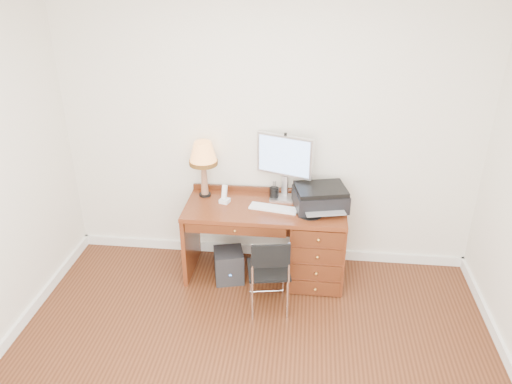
# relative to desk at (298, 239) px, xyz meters

# --- Properties ---
(ground) EXTENTS (4.00, 4.00, 0.00)m
(ground) POSITION_rel_desk_xyz_m (-0.32, -1.40, -0.41)
(ground) COLOR #3D1C0D
(ground) RESTS_ON ground
(room_shell) EXTENTS (4.00, 4.00, 4.00)m
(room_shell) POSITION_rel_desk_xyz_m (-0.32, -0.77, -0.36)
(room_shell) COLOR silver
(room_shell) RESTS_ON ground
(desk) EXTENTS (1.50, 0.67, 0.75)m
(desk) POSITION_rel_desk_xyz_m (0.00, 0.00, 0.00)
(desk) COLOR maroon
(desk) RESTS_ON ground
(monitor) EXTENTS (0.53, 0.27, 0.63)m
(monitor) POSITION_rel_desk_xyz_m (-0.17, 0.21, 0.73)
(monitor) COLOR silver
(monitor) RESTS_ON desk
(keyboard) EXTENTS (0.46, 0.20, 0.02)m
(keyboard) POSITION_rel_desk_xyz_m (-0.24, -0.05, 0.35)
(keyboard) COLOR white
(keyboard) RESTS_ON desk
(mouse_pad) EXTENTS (0.21, 0.21, 0.04)m
(mouse_pad) POSITION_rel_desk_xyz_m (0.10, -0.13, 0.35)
(mouse_pad) COLOR black
(mouse_pad) RESTS_ON desk
(printer) EXTENTS (0.54, 0.46, 0.21)m
(printer) POSITION_rel_desk_xyz_m (0.18, 0.03, 0.44)
(printer) COLOR black
(printer) RESTS_ON desk
(leg_lamp) EXTENTS (0.27, 0.27, 0.55)m
(leg_lamp) POSITION_rel_desk_xyz_m (-0.93, 0.16, 0.74)
(leg_lamp) COLOR black
(leg_lamp) RESTS_ON desk
(phone) EXTENTS (0.11, 0.11, 0.18)m
(phone) POSITION_rel_desk_xyz_m (-0.71, 0.03, 0.39)
(phone) COLOR white
(phone) RESTS_ON desk
(pen_cup) EXTENTS (0.09, 0.09, 0.11)m
(pen_cup) POSITION_rel_desk_xyz_m (-0.25, 0.18, 0.39)
(pen_cup) COLOR black
(pen_cup) RESTS_ON desk
(chair) EXTENTS (0.41, 0.42, 0.76)m
(chair) POSITION_rel_desk_xyz_m (-0.24, -0.58, 0.05)
(chair) COLOR black
(chair) RESTS_ON ground
(equipment_box) EXTENTS (0.33, 0.33, 0.32)m
(equipment_box) POSITION_rel_desk_xyz_m (-0.66, -0.14, -0.26)
(equipment_box) COLOR black
(equipment_box) RESTS_ON ground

